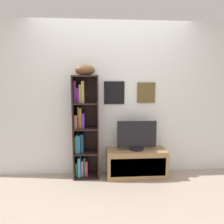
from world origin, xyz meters
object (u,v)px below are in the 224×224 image
(tv_stand, at_px, (136,163))
(bookshelf, at_px, (83,130))
(football, at_px, (85,70))
(television, at_px, (137,136))

(tv_stand, bearing_deg, bookshelf, 175.02)
(football, bearing_deg, bookshelf, 147.74)
(football, xyz_separation_m, tv_stand, (0.79, -0.04, -1.45))
(bookshelf, bearing_deg, football, -32.26)
(tv_stand, height_order, television, television)
(football, xyz_separation_m, television, (0.79, -0.04, -1.01))
(bookshelf, distance_m, football, 0.91)
(football, relative_size, tv_stand, 0.32)
(bookshelf, xyz_separation_m, football, (0.04, -0.03, 0.91))
(football, relative_size, television, 0.49)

